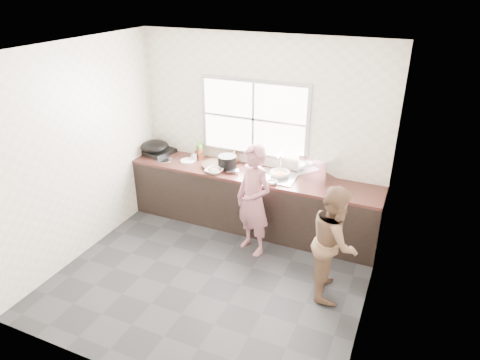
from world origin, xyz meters
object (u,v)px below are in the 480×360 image
at_px(black_pot, 227,162).
at_px(burner, 158,151).
at_px(woman, 254,204).
at_px(plate_food, 187,161).
at_px(bowl_mince, 214,171).
at_px(wok, 155,146).
at_px(bowl_held, 272,182).
at_px(glass_jar, 195,157).
at_px(bottle_brown_short, 234,158).
at_px(cutting_board, 217,165).
at_px(person_side, 334,242).
at_px(pot_lid_right, 198,156).
at_px(pot_lid_left, 164,159).
at_px(bowl_crabs, 280,175).
at_px(bottle_green, 199,148).
at_px(bottle_brown_tall, 199,154).
at_px(dish_rack, 318,166).

bearing_deg(black_pot, burner, 175.62).
bearing_deg(woman, plate_food, -178.80).
xyz_separation_m(bowl_mince, plate_food, (-0.55, 0.21, -0.02)).
relative_size(woman, wok, 3.31).
bearing_deg(bowl_held, glass_jar, 167.76).
xyz_separation_m(black_pot, bottle_brown_short, (0.01, 0.22, -0.01)).
bearing_deg(cutting_board, person_side, -26.53).
bearing_deg(glass_jar, woman, -27.69).
relative_size(person_side, pot_lid_right, 5.86).
bearing_deg(plate_food, pot_lid_right, 78.44).
xyz_separation_m(bottle_brown_short, pot_lid_left, (-1.01, -0.32, -0.08)).
relative_size(bowl_crabs, wok, 0.50).
bearing_deg(bowl_mince, pot_lid_left, 172.17).
relative_size(bowl_mince, burner, 0.57).
distance_m(bottle_green, bottle_brown_tall, 0.11).
bearing_deg(plate_food, bottle_brown_short, 18.76).
bearing_deg(woman, black_pot, 163.14).
bearing_deg(pot_lid_left, bottle_brown_tall, 25.37).
xyz_separation_m(person_side, bowl_crabs, (-0.99, 0.99, 0.22)).
height_order(glass_jar, wok, wok).
bearing_deg(bowl_held, pot_lid_left, 175.99).
xyz_separation_m(plate_food, pot_lid_right, (0.05, 0.23, -0.00)).
distance_m(bowl_mince, dish_rack, 1.43).
bearing_deg(bowl_held, woman, -109.97).
relative_size(woman, pot_lid_left, 5.86).
bearing_deg(woman, glass_jar, 176.95).
height_order(person_side, bottle_brown_tall, person_side).
bearing_deg(pot_lid_right, pot_lid_left, -141.08).
xyz_separation_m(bowl_crabs, bottle_brown_tall, (-1.31, 0.11, 0.06)).
height_order(bottle_green, wok, bottle_green).
bearing_deg(bottle_brown_short, cutting_board, -127.78).
distance_m(black_pot, pot_lid_right, 0.65).
height_order(black_pot, bottle_green, bottle_green).
bearing_deg(burner, cutting_board, -5.20).
bearing_deg(bowl_mince, woman, -24.96).
xyz_separation_m(bottle_brown_short, wok, (-1.25, -0.20, 0.06)).
distance_m(bottle_brown_short, pot_lid_left, 1.06).
height_order(bottle_brown_tall, pot_lid_left, bottle_brown_tall).
xyz_separation_m(woman, glass_jar, (-1.20, 0.63, 0.21)).
bearing_deg(glass_jar, bowl_held, -12.24).
xyz_separation_m(bowl_held, pot_lid_left, (-1.76, 0.12, -0.02)).
height_order(bottle_green, bottle_brown_short, bottle_green).
bearing_deg(bowl_held, cutting_board, 166.87).
bearing_deg(pot_lid_right, bottle_brown_tall, -48.59).
bearing_deg(bottle_brown_short, bottle_brown_tall, -170.23).
distance_m(cutting_board, pot_lid_left, 0.84).
bearing_deg(pot_lid_left, bottle_green, 36.41).
xyz_separation_m(black_pot, burner, (-1.23, 0.09, -0.06)).
height_order(cutting_board, bowl_held, bowl_held).
bearing_deg(pot_lid_left, bowl_crabs, 3.77).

